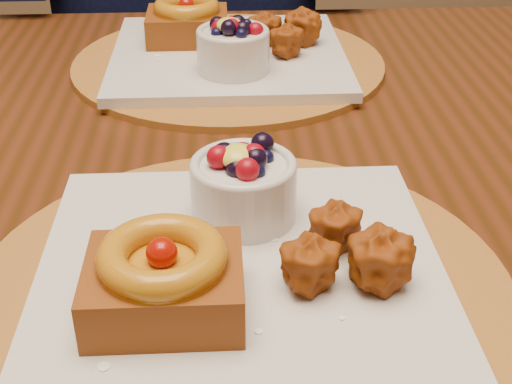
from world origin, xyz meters
TOP-DOWN VIEW (x-y plane):
  - dining_table at (0.11, 0.04)m, footprint 1.60×0.90m
  - place_setting_near at (0.11, -0.17)m, footprint 0.38×0.38m
  - place_setting_far at (0.11, 0.26)m, footprint 0.38×0.38m
  - chair_far at (0.09, 0.90)m, footprint 0.50×0.50m

SIDE VIEW (x-z plane):
  - chair_far at x=0.09m, z-range 0.05..0.98m
  - dining_table at x=0.11m, z-range 0.30..1.06m
  - place_setting_near at x=0.11m, z-range 0.74..0.82m
  - place_setting_far at x=0.11m, z-range 0.74..0.82m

